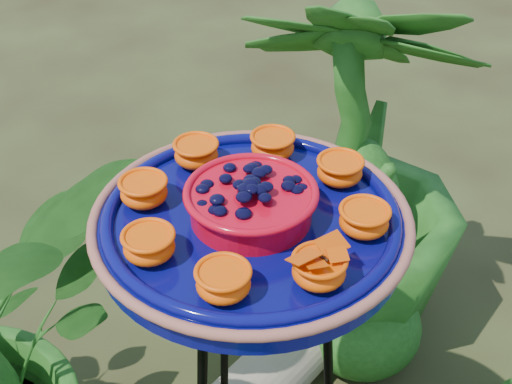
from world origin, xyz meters
TOP-DOWN VIEW (x-y plane):
  - feeder_dish at (-0.09, 0.02)m, footprint 0.56×0.56m
  - shrub_back_right at (0.55, 0.47)m, footprint 0.88×0.88m

SIDE VIEW (x-z plane):
  - shrub_back_right at x=0.55m, z-range 0.00..1.11m
  - feeder_dish at x=-0.09m, z-range 0.93..1.05m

